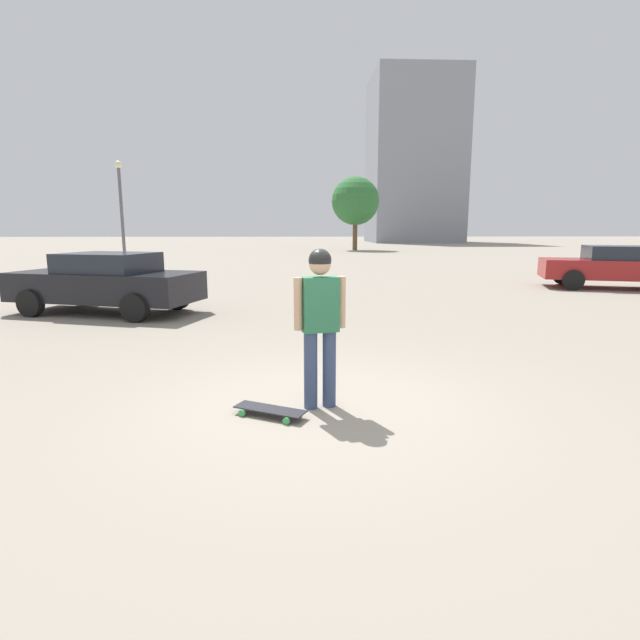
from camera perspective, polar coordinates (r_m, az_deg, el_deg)
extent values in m
plane|color=gray|center=(5.68, 0.00, -9.89)|extent=(220.00, 220.00, 0.00)
cylinder|color=#38476B|center=(5.52, -1.07, -5.78)|extent=(0.15, 0.15, 0.87)
cylinder|color=#38476B|center=(5.57, 1.06, -5.61)|extent=(0.15, 0.15, 0.87)
cube|color=#2D724C|center=(5.39, 0.00, 1.79)|extent=(0.28, 0.43, 0.60)
cylinder|color=tan|center=(5.32, -2.51, 1.84)|extent=(0.10, 0.10, 0.57)
cylinder|color=tan|center=(5.46, 2.45, 2.05)|extent=(0.10, 0.10, 0.57)
sphere|color=tan|center=(5.34, 0.00, 6.41)|extent=(0.23, 0.23, 0.23)
sphere|color=black|center=(5.34, 0.00, 6.85)|extent=(0.25, 0.25, 0.25)
cube|color=#232328|center=(5.41, -5.74, -10.09)|extent=(0.57, 0.81, 0.01)
cylinder|color=green|center=(5.46, -8.91, -10.47)|extent=(0.06, 0.08, 0.07)
cylinder|color=green|center=(5.67, -7.43, -9.64)|extent=(0.06, 0.08, 0.07)
cylinder|color=green|center=(5.20, -3.87, -11.45)|extent=(0.06, 0.08, 0.07)
cylinder|color=green|center=(5.42, -2.53, -10.53)|extent=(0.06, 0.08, 0.07)
cube|color=black|center=(12.71, -23.27, 3.59)|extent=(2.93, 4.63, 0.66)
cube|color=#1E232D|center=(12.60, -23.06, 6.07)|extent=(2.06, 2.31, 0.44)
cylinder|color=black|center=(12.97, -30.19, 1.66)|extent=(0.37, 0.65, 0.62)
cylinder|color=black|center=(14.25, -25.33, 2.75)|extent=(0.37, 0.65, 0.62)
cylinder|color=black|center=(11.27, -20.43, 1.30)|extent=(0.37, 0.65, 0.62)
cylinder|color=black|center=(12.72, -15.99, 2.53)|extent=(0.37, 0.65, 0.62)
cube|color=maroon|center=(19.12, 30.58, 5.03)|extent=(3.05, 4.76, 0.63)
cube|color=#1E232D|center=(19.12, 31.06, 6.60)|extent=(2.13, 2.39, 0.45)
cylinder|color=black|center=(17.97, 26.98, 4.08)|extent=(0.39, 0.68, 0.65)
cylinder|color=black|center=(19.70, 25.98, 4.62)|extent=(0.39, 0.68, 0.65)
cube|color=gray|center=(73.31, 10.70, 17.48)|extent=(11.88, 11.93, 22.23)
cylinder|color=brown|center=(45.45, 4.02, 9.76)|extent=(0.42, 0.42, 2.84)
sphere|color=#2D6B33|center=(45.50, 4.07, 13.42)|extent=(4.22, 4.22, 4.22)
cylinder|color=#59595E|center=(21.11, -21.64, 10.13)|extent=(0.12, 0.12, 4.23)
sphere|color=beige|center=(21.24, -22.06, 16.15)|extent=(0.28, 0.28, 0.28)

